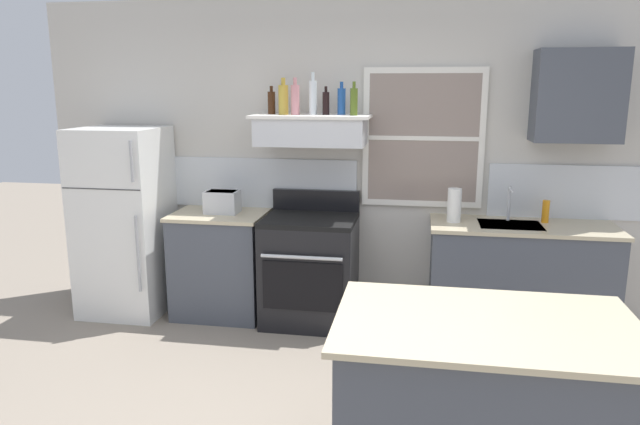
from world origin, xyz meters
TOP-DOWN VIEW (x-y plane):
  - back_wall at (0.03, 2.23)m, footprint 5.40×0.11m
  - refrigerator at (-1.90, 1.84)m, footprint 0.70×0.72m
  - counter_left_of_stove at (-1.05, 1.90)m, footprint 0.79×0.63m
  - toaster at (-1.02, 1.91)m, footprint 0.30×0.20m
  - stove_range at (-0.25, 1.86)m, footprint 0.76×0.69m
  - range_hood_shelf at (-0.25, 1.96)m, footprint 0.96×0.52m
  - bottle_brown_stout at (-0.60, 2.00)m, footprint 0.06×0.06m
  - bottle_champagne_gold_foil at (-0.48, 1.94)m, footprint 0.08×0.08m
  - bottle_rose_pink at (-0.38, 1.91)m, footprint 0.07×0.07m
  - bottle_clear_tall at (-0.24, 1.98)m, footprint 0.06×0.06m
  - bottle_balsamic_dark at (-0.13, 1.96)m, footprint 0.06×0.06m
  - bottle_blue_liqueur at (-0.01, 1.99)m, footprint 0.07×0.07m
  - bottle_olive_oil_square at (0.10, 1.90)m, footprint 0.06×0.06m
  - counter_right_with_sink at (1.45, 1.90)m, footprint 1.43×0.63m
  - sink_faucet at (1.35, 2.00)m, footprint 0.03×0.17m
  - paper_towel_roll at (0.91, 1.90)m, footprint 0.11×0.11m
  - dish_soap_bottle at (1.63, 2.00)m, footprint 0.06×0.06m
  - kitchen_island at (0.97, -0.14)m, footprint 1.40×0.90m
  - upper_cabinet_right at (1.80, 2.04)m, footprint 0.64×0.32m

SIDE VIEW (x-z plane):
  - counter_left_of_stove at x=-1.05m, z-range 0.00..0.91m
  - counter_right_with_sink at x=1.45m, z-range 0.00..0.91m
  - kitchen_island at x=0.97m, z-range 0.00..0.91m
  - stove_range at x=-0.25m, z-range -0.08..1.01m
  - refrigerator at x=-1.90m, z-range 0.00..1.63m
  - dish_soap_bottle at x=1.63m, z-range 0.91..1.09m
  - toaster at x=-1.02m, z-range 0.91..1.10m
  - paper_towel_roll at x=0.91m, z-range 0.91..1.18m
  - sink_faucet at x=1.35m, z-range 0.94..1.22m
  - back_wall at x=0.03m, z-range 0.00..2.70m
  - range_hood_shelf at x=-0.25m, z-range 1.50..1.75m
  - bottle_balsamic_dark at x=-0.13m, z-range 1.73..1.95m
  - bottle_brown_stout at x=-0.60m, z-range 1.73..1.96m
  - bottle_blue_liqueur at x=-0.01m, z-range 1.72..1.99m
  - bottle_olive_oil_square at x=0.10m, z-range 1.72..1.99m
  - bottle_champagne_gold_foil at x=-0.48m, z-range 1.72..2.02m
  - bottle_rose_pink at x=-0.38m, z-range 1.72..2.02m
  - bottle_clear_tall at x=-0.24m, z-range 1.72..2.06m
  - upper_cabinet_right at x=1.80m, z-range 1.55..2.25m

